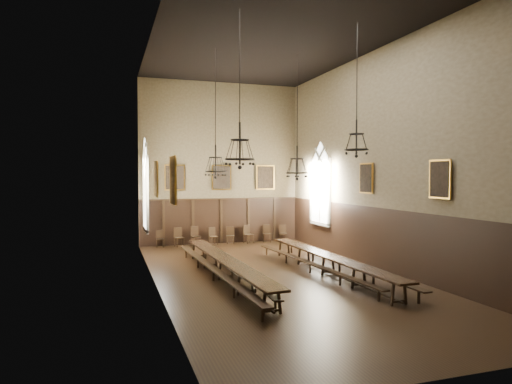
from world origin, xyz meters
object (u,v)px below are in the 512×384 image
chair_6 (267,237)px  chair_7 (283,236)px  bench_right_inner (310,266)px  chair_5 (248,238)px  chair_1 (179,241)px  chandelier_front_left (240,150)px  bench_left_outer (213,272)px  table_right (328,265)px  table_left (226,269)px  chair_4 (230,239)px  chandelier_back_left (216,163)px  bench_left_inner (240,271)px  bench_right_outer (339,265)px  chandelier_front_right (356,141)px  chair_0 (160,242)px  chandelier_back_right (297,166)px  chair_2 (196,240)px  chair_3 (213,239)px

chair_6 → chair_7: bearing=13.5°
bench_right_inner → chair_5: bearing=89.9°
chair_1 → chandelier_front_left: (0.34, -10.60, 4.32)m
chair_5 → bench_left_outer: bearing=-132.9°
table_right → chair_6: 8.82m
table_left → table_right: (3.96, -0.41, -0.01)m
chair_4 → chandelier_back_left: bearing=-98.6°
chair_5 → chandelier_front_left: (-3.56, -10.64, 4.32)m
bench_left_inner → chair_4: 8.58m
chair_4 → chandelier_front_left: 11.83m
bench_left_inner → chandelier_back_left: chandelier_back_left is taller
bench_left_outer → bench_right_outer: size_ratio=1.04×
bench_right_outer → chandelier_front_right: bearing=-105.1°
chair_0 → chandelier_front_left: size_ratio=0.18×
chair_6 → chandelier_back_right: 7.54m
chair_1 → chair_4: 2.87m
bench_right_outer → chair_5: chair_5 is taller
bench_left_outer → chandelier_front_right: 6.89m
bench_right_inner → bench_right_outer: size_ratio=0.91×
table_left → chair_1: bearing=93.2°
chair_6 → chandelier_front_right: size_ratio=0.22×
chair_0 → chandelier_front_left: (1.34, -10.71, 4.36)m
table_left → chair_4: (2.40, 8.39, -0.11)m
bench_right_inner → chair_2: chair_2 is taller
chair_7 → chandelier_front_right: 11.82m
chair_5 → chandelier_back_right: chandelier_back_right is taller
chair_0 → chair_7: chair_7 is taller
bench_left_outer → chair_5: chair_5 is taller
chandelier_back_left → bench_right_outer: bearing=-28.5°
table_right → chair_6: chair_6 is taller
chair_5 → chair_7: chair_5 is taller
chair_7 → chandelier_front_left: size_ratio=0.19×
table_left → chair_1: (-0.47, 8.27, -0.09)m
table_left → chair_0: bearing=99.9°
table_right → bench_right_outer: 0.70m
bench_right_outer → chair_4: chair_4 is taller
bench_left_inner → bench_left_outer: bearing=-176.0°
table_left → bench_left_outer: table_left is taller
chair_2 → chair_4: (1.97, 0.11, -0.03)m
chair_1 → chair_0: bearing=158.7°
table_right → bench_right_outer: bearing=22.6°
chair_0 → chair_5: size_ratio=0.87×
chair_7 → chandelier_front_right: chandelier_front_right is taller
chair_0 → chair_5: (4.90, -0.07, 0.04)m
bench_left_outer → table_right: bearing=-4.5°
chair_3 → chandelier_back_right: bearing=-84.7°
chandelier_back_left → table_right: bearing=-35.1°
chair_0 → chair_3: bearing=4.3°
chair_2 → chandelier_back_left: bearing=-106.1°
chandelier_front_left → chandelier_back_left: bearing=86.5°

